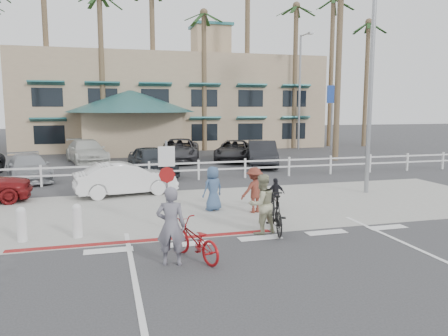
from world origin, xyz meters
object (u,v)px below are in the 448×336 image
object	(u,v)px
car_white_sedan	(126,179)
sign_post	(167,180)
bike_black	(275,212)
bike_red	(195,240)

from	to	relation	value
car_white_sedan	sign_post	bearing A→B (deg)	179.96
bike_black	car_white_sedan	distance (m)	7.64
bike_red	car_white_sedan	distance (m)	8.32
sign_post	bike_red	world-z (taller)	sign_post
car_white_sedan	bike_black	bearing A→B (deg)	-159.37
sign_post	bike_black	world-z (taller)	sign_post
sign_post	bike_red	xyz separation A→B (m)	(0.26, -2.76, -0.98)
car_white_sedan	bike_red	bearing A→B (deg)	178.55
bike_black	car_white_sedan	bearing A→B (deg)	-48.25
sign_post	bike_black	xyz separation A→B (m)	(2.93, -1.13, -0.87)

